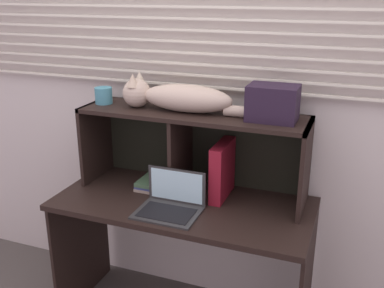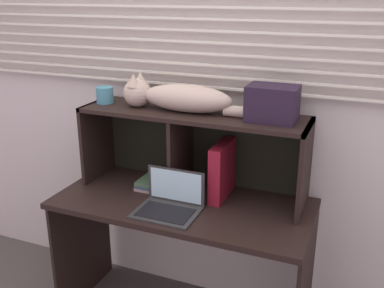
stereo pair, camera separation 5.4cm
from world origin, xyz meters
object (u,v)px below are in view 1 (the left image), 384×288
object	(u,v)px
laptop	(171,204)
small_basket	(104,96)
storage_box	(273,103)
binder_upright	(222,170)
cat	(177,97)
book_stack	(158,181)

from	to	relation	value
laptop	small_basket	bearing A→B (deg)	153.66
small_basket	storage_box	xyz separation A→B (m)	(0.94, 0.00, 0.04)
binder_upright	small_basket	bearing A→B (deg)	180.00
cat	book_stack	bearing A→B (deg)	-179.98
book_stack	small_basket	bearing A→B (deg)	179.99
binder_upright	book_stack	world-z (taller)	binder_upright
laptop	storage_box	xyz separation A→B (m)	(0.43, 0.25, 0.50)
binder_upright	small_basket	world-z (taller)	small_basket
cat	small_basket	distance (m)	0.44
binder_upright	laptop	bearing A→B (deg)	-127.26
binder_upright	storage_box	bearing A→B (deg)	0.00
cat	laptop	bearing A→B (deg)	-75.47
cat	small_basket	world-z (taller)	cat
laptop	book_stack	distance (m)	0.31
cat	binder_upright	distance (m)	0.45
book_stack	cat	bearing A→B (deg)	0.02
storage_box	binder_upright	bearing A→B (deg)	180.00
cat	book_stack	size ratio (longest dim) A/B	3.28
laptop	cat	bearing A→B (deg)	104.53
storage_box	book_stack	bearing A→B (deg)	-180.00
binder_upright	storage_box	distance (m)	0.45
laptop	storage_box	bearing A→B (deg)	29.93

